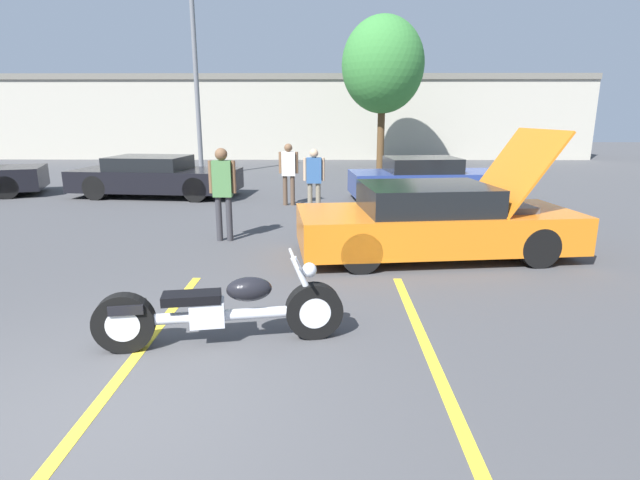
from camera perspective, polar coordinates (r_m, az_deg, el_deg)
name	(u,v)px	position (r m, az deg, el deg)	size (l,w,h in m)	color
ground_plane	(88,418)	(4.75, -25.01, -17.95)	(80.00, 80.00, 0.00)	#474749
parking_stripe_foreground	(134,359)	(5.54, -20.53, -12.63)	(0.12, 5.15, 0.01)	yellow
parking_stripe_middle	(433,361)	(5.30, 12.74, -13.31)	(0.12, 5.15, 0.01)	yellow
far_building	(291,115)	(28.91, -3.31, 14.12)	(32.00, 4.20, 4.40)	#B2AD9E
light_pole	(198,72)	(20.35, -13.77, 18.19)	(1.21, 0.28, 7.13)	slate
tree_background	(383,65)	(22.90, 7.19, 19.21)	(3.54, 3.54, 6.48)	brown
motorcycle	(221,311)	(5.48, -11.26, -7.92)	(2.62, 0.79, 0.95)	black
show_car_hood_open	(436,221)	(8.85, 13.12, 2.11)	(4.89, 2.41, 2.17)	orange
parked_car_mid_row	(155,177)	(15.74, -18.29, 6.88)	(4.97, 2.36, 1.19)	black
parked_car_right_row	(426,180)	(14.58, 12.03, 6.76)	(4.47, 2.14, 1.22)	navy
spectator_near_motorcycle	(314,176)	(12.21, -0.69, 7.31)	(0.52, 0.21, 1.59)	gray
spectator_by_show_car	(289,169)	(13.47, -3.61, 8.09)	(0.52, 0.22, 1.65)	brown
spectator_midground	(223,186)	(9.76, -11.07, 6.08)	(0.52, 0.24, 1.79)	#333338
spectator_far_lot	(505,182)	(11.89, 20.43, 6.27)	(0.52, 0.21, 1.61)	brown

